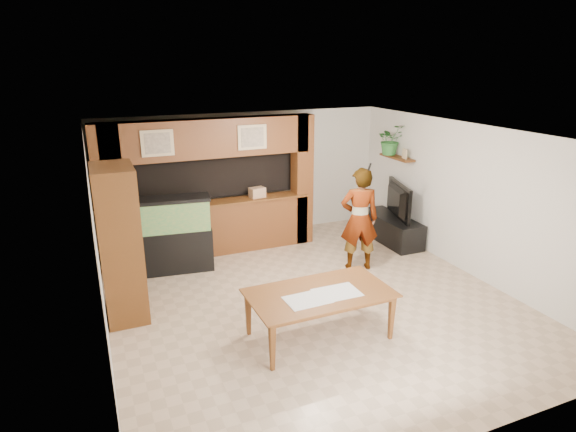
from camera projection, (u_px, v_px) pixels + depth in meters
name	position (u px, v px, depth m)	size (l,w,h in m)	color
floor	(311.00, 300.00, 7.57)	(6.50, 6.50, 0.00)	tan
ceiling	(314.00, 134.00, 6.77)	(6.50, 6.50, 0.00)	white
wall_back	(245.00, 176.00, 10.02)	(6.00, 6.00, 0.00)	beige
wall_left	(98.00, 251.00, 6.06)	(6.50, 6.50, 0.00)	beige
wall_right	(469.00, 200.00, 8.28)	(6.50, 6.50, 0.00)	beige
partition	(207.00, 186.00, 9.12)	(4.20, 0.99, 2.60)	brown
wall_clock	(92.00, 187.00, 6.76)	(0.05, 0.25, 0.25)	black
wall_shelf	(397.00, 157.00, 9.81)	(0.25, 0.90, 0.04)	brown
pantry_cabinet	(120.00, 244.00, 6.81)	(0.56, 0.92, 2.24)	brown
trash_can	(127.00, 291.00, 7.18)	(0.34, 0.34, 0.61)	#B2B2B7
aquarium	(176.00, 235.00, 8.45)	(1.22, 0.46, 1.35)	black
tv_stand	(391.00, 229.00, 9.96)	(0.57, 1.56, 0.52)	black
television	(393.00, 200.00, 9.77)	(1.24, 0.16, 0.71)	black
photo_frame	(405.00, 154.00, 9.56)	(0.03, 0.15, 0.20)	tan
potted_plant	(391.00, 140.00, 9.89)	(0.56, 0.49, 0.62)	#2C702E
person	(359.00, 219.00, 8.46)	(0.68, 0.44, 1.85)	#906B4F
microphone	(370.00, 167.00, 8.04)	(0.03, 0.03, 0.15)	black
dining_table	(321.00, 316.00, 6.44)	(1.91, 1.06, 0.67)	brown
newspaper_a	(337.00, 292.00, 6.35)	(0.58, 0.42, 0.01)	silver
newspaper_b	(307.00, 300.00, 6.16)	(0.56, 0.41, 0.01)	silver
counter_box	(257.00, 192.00, 9.36)	(0.29, 0.19, 0.19)	#A77D5B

